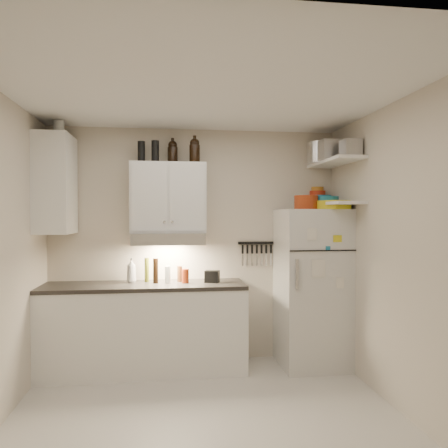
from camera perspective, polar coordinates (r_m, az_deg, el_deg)
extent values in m
cube|color=beige|center=(3.80, -2.15, -24.54)|extent=(3.20, 3.00, 0.02)
cube|color=white|center=(3.56, -2.18, 17.01)|extent=(3.20, 3.00, 0.02)
cube|color=beige|center=(4.94, -3.81, -2.77)|extent=(3.20, 0.02, 2.60)
cube|color=beige|center=(3.93, 21.94, -3.85)|extent=(0.02, 3.00, 2.60)
cube|color=white|center=(4.77, -10.34, -13.41)|extent=(2.10, 0.60, 0.88)
cube|color=#2C2925|center=(4.67, -10.36, -7.94)|extent=(2.10, 0.62, 0.04)
cube|color=white|center=(4.75, -7.30, 3.41)|extent=(0.80, 0.33, 0.75)
cube|color=white|center=(4.75, -21.16, 4.84)|extent=(0.33, 0.55, 1.00)
cube|color=silver|center=(4.69, -7.28, -1.88)|extent=(0.76, 0.46, 0.12)
cube|color=silver|center=(4.90, 11.39, -8.13)|extent=(0.70, 0.68, 1.70)
cube|color=white|center=(4.81, 14.26, 7.83)|extent=(0.30, 0.95, 0.03)
cube|color=white|center=(4.78, 14.23, 2.59)|extent=(0.30, 0.95, 0.03)
cube|color=black|center=(5.01, 4.23, -2.49)|extent=(0.42, 0.02, 0.03)
cylinder|color=#962F11|center=(4.75, 10.68, 2.78)|extent=(0.31, 0.31, 0.15)
cube|color=gold|center=(4.66, 14.17, 2.45)|extent=(0.31, 0.33, 0.09)
cylinder|color=silver|center=(4.78, 12.04, 2.53)|extent=(0.08, 0.08, 0.11)
cylinder|color=silver|center=(5.01, 12.59, 9.05)|extent=(0.37, 0.37, 0.23)
cube|color=#AAAAAD|center=(4.74, 13.70, 9.37)|extent=(0.21, 0.19, 0.21)
cube|color=#AAAAAD|center=(4.55, 16.22, 9.49)|extent=(0.18, 0.18, 0.17)
cylinder|color=#1A6B8F|center=(5.11, 12.58, 3.18)|extent=(0.23, 0.23, 0.09)
cylinder|color=red|center=(5.18, 12.11, 3.95)|extent=(0.18, 0.18, 0.05)
cylinder|color=#BA7520|center=(5.18, 12.12, 4.50)|extent=(0.14, 0.14, 0.05)
cylinder|color=#1A6B8F|center=(4.82, 13.24, 3.14)|extent=(0.33, 0.33, 0.06)
cylinder|color=black|center=(4.78, -8.97, 9.32)|extent=(0.10, 0.10, 0.24)
cylinder|color=black|center=(4.81, -10.75, 9.22)|extent=(0.08, 0.08, 0.23)
cylinder|color=silver|center=(4.81, -20.78, 11.67)|extent=(0.14, 0.14, 0.14)
imported|color=white|center=(4.77, -12.00, -5.75)|extent=(0.14, 0.14, 0.29)
cylinder|color=brown|center=(4.75, -5.81, -6.50)|extent=(0.07, 0.07, 0.17)
cylinder|color=#555B16|center=(4.79, -10.05, -5.91)|extent=(0.07, 0.07, 0.26)
cylinder|color=black|center=(4.68, -8.92, -6.05)|extent=(0.06, 0.06, 0.26)
cylinder|color=silver|center=(4.67, -7.37, -6.57)|extent=(0.07, 0.07, 0.18)
cylinder|color=#962F11|center=(4.66, -5.08, -6.77)|extent=(0.09, 0.09, 0.15)
cube|color=black|center=(4.69, -1.57, -6.87)|extent=(0.17, 0.15, 0.13)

